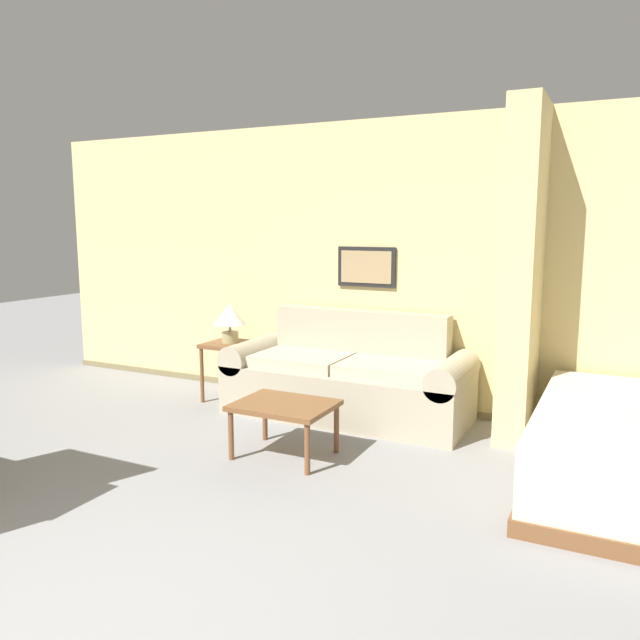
# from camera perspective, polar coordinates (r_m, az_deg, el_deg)

# --- Properties ---
(wall_back) EXTENTS (7.65, 0.16, 2.60)m
(wall_back) POSITION_cam_1_polar(r_m,az_deg,el_deg) (5.73, 6.13, 4.88)
(wall_back) COLOR #DBC484
(wall_back) RESTS_ON ground_plane
(wall_partition_pillar) EXTENTS (0.24, 0.66, 2.60)m
(wall_partition_pillar) POSITION_cam_1_polar(r_m,az_deg,el_deg) (5.04, 18.02, 4.03)
(wall_partition_pillar) COLOR #DBC484
(wall_partition_pillar) RESTS_ON ground_plane
(couch) EXTENTS (2.14, 0.84, 0.91)m
(couch) POSITION_cam_1_polar(r_m,az_deg,el_deg) (5.51, 2.57, -5.43)
(couch) COLOR tan
(couch) RESTS_ON ground_plane
(coffee_table) EXTENTS (0.70, 0.55, 0.40)m
(coffee_table) POSITION_cam_1_polar(r_m,az_deg,el_deg) (4.57, -3.28, -8.15)
(coffee_table) COLOR brown
(coffee_table) RESTS_ON ground_plane
(side_table) EXTENTS (0.45, 0.45, 0.56)m
(side_table) POSITION_cam_1_polar(r_m,az_deg,el_deg) (6.02, -8.18, -2.94)
(side_table) COLOR brown
(side_table) RESTS_ON ground_plane
(table_lamp) EXTENTS (0.30, 0.30, 0.37)m
(table_lamp) POSITION_cam_1_polar(r_m,az_deg,el_deg) (5.96, -8.25, 0.24)
(table_lamp) COLOR tan
(table_lamp) RESTS_ON side_table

